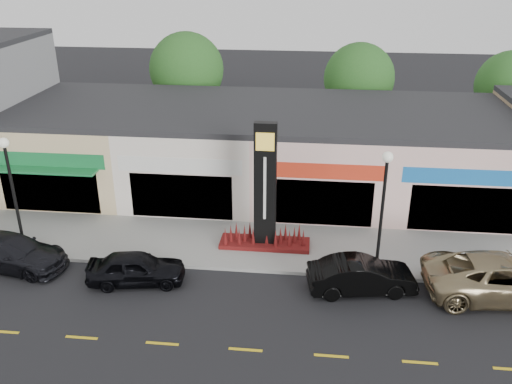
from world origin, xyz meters
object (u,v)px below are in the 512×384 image
Objects in this scene: car_black_conv at (362,276)px; car_dark_sedan at (11,252)px; car_gold_suv at (503,277)px; lamp_west_near at (12,184)px; lamp_east_near at (383,201)px; car_black_sedan at (136,268)px; pylon_sign at (265,204)px.

car_dark_sedan is at bearing 79.80° from car_black_conv.
car_gold_suv is (5.62, 0.26, 0.15)m from car_black_conv.
car_dark_sedan is 1.16× the size of car_black_conv.
car_dark_sedan is at bearing -87.26° from lamp_west_near.
lamp_east_near reaches higher than car_black_conv.
car_black_sedan is at bearing 88.88° from car_gold_suv.
lamp_east_near is at bearing 0.00° from lamp_west_near.
pylon_sign reaches higher than car_black_conv.
lamp_west_near is at bearing 83.34° from car_gold_suv.
car_black_conv is at bearing -35.81° from pylon_sign.
lamp_west_near is 21.07m from car_gold_suv.
pylon_sign is 1.48× the size of car_black_sedan.
car_dark_sedan is at bearing 75.07° from car_black_sedan.
car_gold_suv is at bearing -15.86° from pylon_sign.
lamp_east_near is 16.22m from car_dark_sedan.
car_gold_suv is (4.88, -1.11, -2.60)m from lamp_east_near.
pylon_sign is 1.18× the size of car_dark_sedan.
car_black_sedan is (-10.09, -1.76, -2.79)m from lamp_east_near.
lamp_east_near is 1.08× the size of car_dark_sedan.
lamp_west_near is 16.00m from lamp_east_near.
lamp_west_near is 1.08× the size of car_dark_sedan.
car_black_conv is at bearing -118.44° from lamp_east_near.
lamp_east_near is at bearing -76.87° from car_dark_sedan.
lamp_west_near is at bearing 11.73° from car_dark_sedan.
car_dark_sedan is 20.82m from car_gold_suv.
car_black_sedan is at bearing -145.82° from pylon_sign.
car_dark_sedan is 0.81× the size of car_gold_suv.
car_black_sedan is at bearing -170.10° from lamp_east_near.
car_dark_sedan is (0.06, -1.15, -2.74)m from lamp_west_near.
car_dark_sedan is (-10.94, -2.85, -1.54)m from pylon_sign.
car_black_conv is at bearing -5.14° from lamp_west_near.
pylon_sign reaches higher than car_gold_suv.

